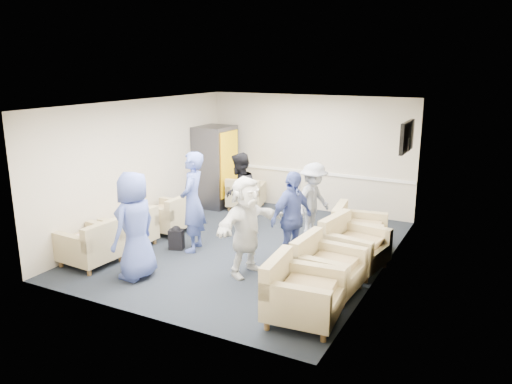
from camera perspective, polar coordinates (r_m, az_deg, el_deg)
The scene contains 25 objects.
floor at distance 9.52m, azimuth -0.85°, elevation -6.37°, with size 6.00×6.00×0.00m, color black.
ceiling at distance 8.92m, azimuth -0.92°, elevation 10.05°, with size 6.00×6.00×0.00m, color white.
back_wall at distance 11.80m, azimuth 6.05°, elevation 4.45°, with size 5.00×0.02×2.70m, color beige.
front_wall at distance 6.73m, azimuth -13.08°, elevation -3.53°, with size 5.00×0.02×2.70m, color beige.
left_wall at distance 10.52m, azimuth -12.98°, elevation 2.93°, with size 0.02×6.00×2.70m, color beige.
right_wall at distance 8.27m, azimuth 14.56°, elevation -0.25°, with size 0.02×6.00×2.70m, color beige.
chair_rail at distance 11.87m, azimuth 5.96°, elevation 2.29°, with size 4.98×0.04×0.06m, color white.
tv at distance 9.89m, azimuth 16.86°, elevation 6.06°, with size 0.10×1.00×0.58m.
armchair_left_near at distance 9.07m, azimuth -18.20°, elevation -5.89°, with size 0.91×0.91×0.69m.
armchair_left_mid at distance 9.75m, azimuth -14.05°, elevation -4.31°, with size 0.83×0.83×0.64m.
armchair_left_far at distance 10.42m, azimuth -9.93°, elevation -2.80°, with size 0.84×0.84×0.67m.
armchair_right_near at distance 6.85m, azimuth 4.94°, elevation -11.69°, with size 1.02×1.02×0.75m.
armchair_right_midnear at distance 7.73m, azimuth 7.87°, elevation -8.71°, with size 0.96×0.96×0.73m.
armchair_right_midfar at distance 8.62m, azimuth 10.85°, elevation -6.24°, with size 1.07×1.07×0.75m.
armchair_right_far at distance 9.42m, azimuth 11.37°, elevation -4.53°, with size 1.03×1.03×0.73m.
armchair_corner at distance 11.94m, azimuth -1.20°, elevation -0.39°, with size 1.00×1.00×0.66m.
vending_machine at distance 12.11m, azimuth -4.64°, elevation 2.93°, with size 0.79×0.92×1.95m.
backpack at distance 9.49m, azimuth -9.09°, elevation -5.12°, with size 0.31×0.27×0.46m.
pillow at distance 9.02m, azimuth -18.31°, elevation -4.86°, with size 0.40×0.30×0.12m, color silver.
person_front_left at distance 8.19m, azimuth -13.69°, elevation -3.76°, with size 0.86×0.56×1.76m, color #4558A7.
person_mid_left at distance 9.20m, azimuth -7.27°, elevation -1.14°, with size 0.68×0.44×1.86m, color #4558A7.
person_back_left at distance 10.16m, azimuth -1.89°, elevation -0.14°, with size 0.80×0.63×1.65m, color black.
person_back_right at distance 9.87m, azimuth 6.55°, elevation -1.04°, with size 0.99×0.57×1.53m, color silver.
person_mid_right at distance 8.53m, azimuth 4.10°, elevation -3.05°, with size 0.97×0.40×1.65m, color #4558A7.
person_front_right at distance 8.12m, azimuth -1.11°, elevation -3.91°, with size 1.53×0.49×1.65m, color silver.
Camera 1 is at (4.22, -7.83, 3.38)m, focal length 35.00 mm.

